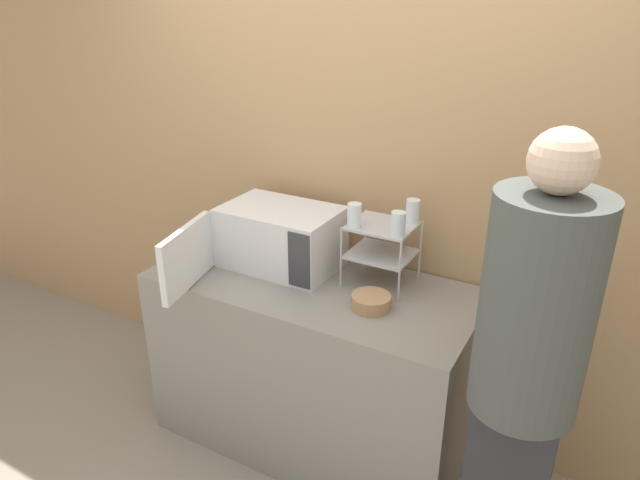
# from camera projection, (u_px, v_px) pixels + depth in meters

# --- Properties ---
(ground_plane) EXTENTS (12.00, 12.00, 0.00)m
(ground_plane) POSITION_uv_depth(u_px,v_px,m) (277.00, 480.00, 2.73)
(ground_plane) COLOR gray
(wall_back) EXTENTS (8.00, 0.06, 2.60)m
(wall_back) POSITION_uv_depth(u_px,v_px,m) (351.00, 180.00, 2.79)
(wall_back) COLOR tan
(wall_back) RESTS_ON ground_plane
(counter) EXTENTS (1.53, 0.69, 0.91)m
(counter) POSITION_uv_depth(u_px,v_px,m) (313.00, 364.00, 2.82)
(counter) COLOR gray
(counter) RESTS_ON ground_plane
(microwave) EXTENTS (0.58, 0.79, 0.29)m
(microwave) POSITION_uv_depth(u_px,v_px,m) (276.00, 238.00, 2.74)
(microwave) COLOR silver
(microwave) RESTS_ON counter
(dish_rack) EXTENTS (0.29, 0.26, 0.29)m
(dish_rack) POSITION_uv_depth(u_px,v_px,m) (382.00, 241.00, 2.55)
(dish_rack) COLOR #B2B2B7
(dish_rack) RESTS_ON counter
(glass_front_left) EXTENTS (0.06, 0.06, 0.11)m
(glass_front_left) POSITION_uv_depth(u_px,v_px,m) (354.00, 215.00, 2.47)
(glass_front_left) COLOR silver
(glass_front_left) RESTS_ON dish_rack
(glass_back_right) EXTENTS (0.06, 0.06, 0.11)m
(glass_back_right) POSITION_uv_depth(u_px,v_px,m) (413.00, 211.00, 2.52)
(glass_back_right) COLOR silver
(glass_back_right) RESTS_ON dish_rack
(glass_front_right) EXTENTS (0.06, 0.06, 0.11)m
(glass_front_right) POSITION_uv_depth(u_px,v_px,m) (398.00, 224.00, 2.38)
(glass_front_right) COLOR silver
(glass_front_right) RESTS_ON dish_rack
(bowl) EXTENTS (0.17, 0.17, 0.06)m
(bowl) POSITION_uv_depth(u_px,v_px,m) (371.00, 302.00, 2.41)
(bowl) COLOR #AD7F56
(bowl) RESTS_ON counter
(person) EXTENTS (0.36, 0.36, 1.81)m
(person) POSITION_uv_depth(u_px,v_px,m) (527.00, 363.00, 1.89)
(person) COLOR #2D2D33
(person) RESTS_ON ground_plane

